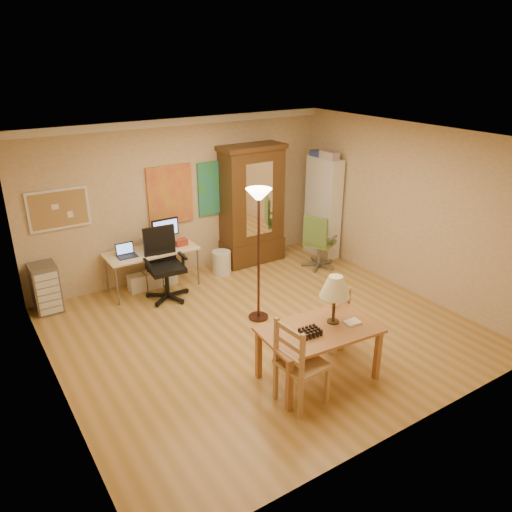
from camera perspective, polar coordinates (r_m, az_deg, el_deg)
floor at (r=7.22m, az=0.81°, el=-8.39°), size 5.50×5.50×0.00m
crown_molding at (r=8.43m, az=-8.69°, el=14.96°), size 5.50×0.08×0.12m
corkboard at (r=8.06m, az=-21.62°, el=4.99°), size 0.90×0.04×0.62m
art_panel_left at (r=8.57m, az=-9.78°, el=6.89°), size 0.80×0.04×1.00m
art_panel_right at (r=8.95m, az=-4.45°, el=7.80°), size 0.75×0.04×0.95m
dining_table at (r=5.94m, az=7.91°, el=-6.86°), size 1.43×0.92×1.29m
ladder_chair_back at (r=6.74m, az=8.61°, el=-7.19°), size 0.47×0.45×0.85m
ladder_chair_left at (r=5.64m, az=5.00°, el=-12.35°), size 0.50×0.52×1.05m
torchiere_lamp at (r=6.88m, az=0.31°, el=4.54°), size 0.36×0.36×1.98m
computer_desk at (r=8.46m, az=-11.66°, el=-0.95°), size 1.49×0.65×1.12m
office_chair_black at (r=8.10m, az=-10.24°, el=-2.72°), size 0.71×0.71×1.15m
office_chair_green at (r=9.16m, az=7.13°, el=0.28°), size 0.63×0.63×1.02m
drawer_cart at (r=8.20m, az=-22.90°, el=-3.39°), size 0.37×0.45×0.75m
armoire at (r=9.17m, az=-0.48°, el=4.99°), size 1.19×0.56×2.18m
bookshelf at (r=9.59m, az=7.65°, el=5.50°), size 0.28×0.76×1.89m
wastebin at (r=8.89m, az=-3.95°, el=-0.75°), size 0.33×0.33×0.42m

